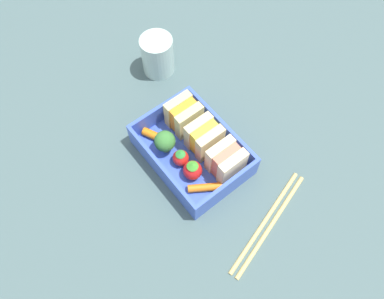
# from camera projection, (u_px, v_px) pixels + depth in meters

# --- Properties ---
(ground_plane) EXTENTS (1.20, 1.20, 0.02)m
(ground_plane) POSITION_uv_depth(u_px,v_px,m) (192.00, 159.00, 0.64)
(ground_plane) COLOR #435B5C
(bento_tray) EXTENTS (0.18, 0.13, 0.01)m
(bento_tray) POSITION_uv_depth(u_px,v_px,m) (192.00, 155.00, 0.62)
(bento_tray) COLOR blue
(bento_tray) RESTS_ON ground_plane
(bento_rim) EXTENTS (0.18, 0.13, 0.04)m
(bento_rim) POSITION_uv_depth(u_px,v_px,m) (192.00, 148.00, 0.60)
(bento_rim) COLOR blue
(bento_rim) RESTS_ON bento_tray
(sandwich_left) EXTENTS (0.04, 0.05, 0.06)m
(sandwich_left) POSITION_uv_depth(u_px,v_px,m) (184.00, 115.00, 0.62)
(sandwich_left) COLOR #D1C584
(sandwich_left) RESTS_ON bento_tray
(sandwich_center_left) EXTENTS (0.04, 0.05, 0.06)m
(sandwich_center_left) POSITION_uv_depth(u_px,v_px,m) (204.00, 137.00, 0.60)
(sandwich_center_left) COLOR beige
(sandwich_center_left) RESTS_ON bento_tray
(sandwich_center) EXTENTS (0.04, 0.05, 0.06)m
(sandwich_center) POSITION_uv_depth(u_px,v_px,m) (226.00, 161.00, 0.58)
(sandwich_center) COLOR beige
(sandwich_center) RESTS_ON bento_tray
(carrot_stick_far_left) EXTENTS (0.05, 0.03, 0.01)m
(carrot_stick_far_left) POSITION_uv_depth(u_px,v_px,m) (156.00, 136.00, 0.62)
(carrot_stick_far_left) COLOR orange
(carrot_stick_far_left) RESTS_ON bento_tray
(broccoli_floret) EXTENTS (0.03, 0.03, 0.05)m
(broccoli_floret) POSITION_uv_depth(u_px,v_px,m) (165.00, 142.00, 0.60)
(broccoli_floret) COLOR #8DC45C
(broccoli_floret) RESTS_ON bento_tray
(strawberry_left) EXTENTS (0.03, 0.03, 0.03)m
(strawberry_left) POSITION_uv_depth(u_px,v_px,m) (182.00, 159.00, 0.60)
(strawberry_left) COLOR red
(strawberry_left) RESTS_ON bento_tray
(strawberry_far_left) EXTENTS (0.03, 0.03, 0.04)m
(strawberry_far_left) POSITION_uv_depth(u_px,v_px,m) (193.00, 170.00, 0.59)
(strawberry_far_left) COLOR red
(strawberry_far_left) RESTS_ON bento_tray
(carrot_stick_left) EXTENTS (0.04, 0.05, 0.01)m
(carrot_stick_left) POSITION_uv_depth(u_px,v_px,m) (205.00, 188.00, 0.58)
(carrot_stick_left) COLOR orange
(carrot_stick_left) RESTS_ON bento_tray
(chopstick_pair) EXTENTS (0.07, 0.19, 0.01)m
(chopstick_pair) POSITION_uv_depth(u_px,v_px,m) (268.00, 223.00, 0.57)
(chopstick_pair) COLOR tan
(chopstick_pair) RESTS_ON ground_plane
(drinking_glass) EXTENTS (0.06, 0.06, 0.08)m
(drinking_glass) POSITION_uv_depth(u_px,v_px,m) (158.00, 55.00, 0.68)
(drinking_glass) COLOR silver
(drinking_glass) RESTS_ON ground_plane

